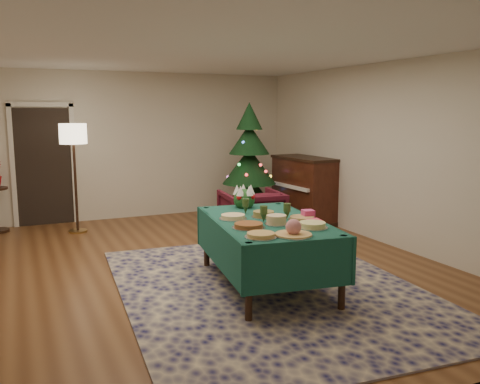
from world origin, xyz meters
name	(u,v)px	position (x,y,z in m)	size (l,w,h in m)	color
room_shell	(196,163)	(0.00, 0.00, 1.35)	(7.00, 7.00, 7.00)	#593319
doorway	(44,163)	(-1.60, 3.48, 1.10)	(1.08, 0.04, 2.16)	black
rug	(269,288)	(0.46, -1.09, 0.01)	(3.20, 4.20, 0.02)	#121244
buffet_table	(266,233)	(0.48, -0.99, 0.62)	(1.42, 2.13, 0.78)	black
platter_0	(261,235)	(0.06, -1.70, 0.80)	(0.32, 0.32, 0.05)	silver
platter_1	(293,230)	(0.38, -1.77, 0.84)	(0.37, 0.37, 0.17)	silver
platter_2	(312,225)	(0.73, -1.56, 0.81)	(0.32, 0.32, 0.06)	silver
platter_3	(249,226)	(0.12, -1.29, 0.80)	(0.35, 0.35, 0.05)	silver
platter_4	(276,220)	(0.46, -1.26, 0.83)	(0.25, 0.25, 0.11)	silver
platter_5	(302,218)	(0.83, -1.17, 0.80)	(0.31, 0.31, 0.04)	silver
platter_6	(233,217)	(0.15, -0.81, 0.80)	(0.32, 0.32, 0.05)	silver
platter_7	(264,215)	(0.51, -0.87, 0.81)	(0.28, 0.28, 0.07)	silver
goblet_0	(246,206)	(0.41, -0.59, 0.87)	(0.08, 0.08, 0.18)	#2D471E
goblet_1	(287,211)	(0.71, -1.06, 0.87)	(0.08, 0.08, 0.18)	#2D471E
goblet_2	(264,214)	(0.40, -1.09, 0.87)	(0.08, 0.08, 0.18)	#2D471E
napkin_stack	(313,221)	(0.87, -1.36, 0.80)	(0.16, 0.16, 0.04)	#EE4261
gift_box	(308,215)	(0.93, -1.15, 0.83)	(0.12, 0.12, 0.10)	#DD3D83
centerpiece	(244,197)	(0.56, -0.22, 0.91)	(0.28, 0.28, 0.32)	#1E4C1E
armchair	(252,214)	(1.17, 0.86, 0.44)	(0.86, 0.81, 0.89)	#430E1A
floor_lamp	(73,140)	(-1.17, 2.64, 1.52)	(0.43, 0.43, 1.79)	#A57F3F
christmas_tree	(249,169)	(1.78, 2.24, 0.96)	(1.51, 1.51, 2.14)	black
piano	(304,190)	(2.70, 1.86, 0.57)	(0.72, 1.40, 1.17)	black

